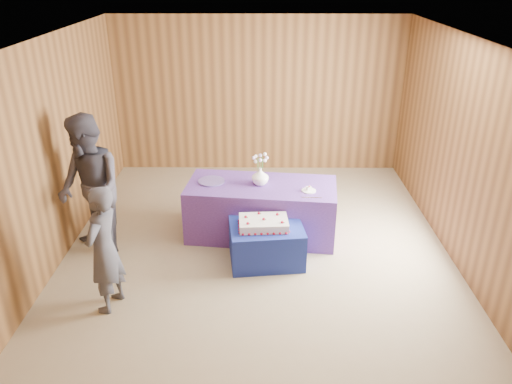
{
  "coord_description": "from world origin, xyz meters",
  "views": [
    {
      "loc": [
        0.02,
        -5.56,
        3.49
      ],
      "look_at": [
        -0.02,
        0.1,
        0.85
      ],
      "focal_mm": 35.0,
      "sensor_mm": 36.0,
      "label": 1
    }
  ],
  "objects_px": {
    "vase": "(260,176)",
    "guest_left": "(104,250)",
    "cake_table": "(266,243)",
    "sheet_cake": "(264,223)",
    "serving_table": "(261,210)",
    "guest_right": "(90,189)"
  },
  "relations": [
    {
      "from": "sheet_cake",
      "to": "guest_left",
      "type": "distance_m",
      "value": 1.92
    },
    {
      "from": "cake_table",
      "to": "sheet_cake",
      "type": "bearing_deg",
      "value": -152.52
    },
    {
      "from": "vase",
      "to": "guest_left",
      "type": "bearing_deg",
      "value": -135.08
    },
    {
      "from": "cake_table",
      "to": "guest_left",
      "type": "xyz_separation_m",
      "value": [
        -1.73,
        -0.93,
        0.47
      ]
    },
    {
      "from": "serving_table",
      "to": "vase",
      "type": "distance_m",
      "value": 0.49
    },
    {
      "from": "cake_table",
      "to": "sheet_cake",
      "type": "height_order",
      "value": "sheet_cake"
    },
    {
      "from": "cake_table",
      "to": "sheet_cake",
      "type": "xyz_separation_m",
      "value": [
        -0.04,
        -0.02,
        0.3
      ]
    },
    {
      "from": "serving_table",
      "to": "sheet_cake",
      "type": "height_order",
      "value": "serving_table"
    },
    {
      "from": "sheet_cake",
      "to": "guest_left",
      "type": "height_order",
      "value": "guest_left"
    },
    {
      "from": "guest_left",
      "to": "guest_right",
      "type": "height_order",
      "value": "guest_right"
    },
    {
      "from": "serving_table",
      "to": "guest_left",
      "type": "distance_m",
      "value": 2.35
    },
    {
      "from": "guest_right",
      "to": "guest_left",
      "type": "bearing_deg",
      "value": -18.37
    },
    {
      "from": "vase",
      "to": "guest_right",
      "type": "xyz_separation_m",
      "value": [
        -2.1,
        -0.55,
        0.06
      ]
    },
    {
      "from": "serving_table",
      "to": "vase",
      "type": "bearing_deg",
      "value": 147.54
    },
    {
      "from": "cake_table",
      "to": "guest_left",
      "type": "height_order",
      "value": "guest_left"
    },
    {
      "from": "serving_table",
      "to": "cake_table",
      "type": "bearing_deg",
      "value": -78.45
    },
    {
      "from": "vase",
      "to": "guest_left",
      "type": "distance_m",
      "value": 2.33
    },
    {
      "from": "cake_table",
      "to": "serving_table",
      "type": "relative_size",
      "value": 0.45
    },
    {
      "from": "cake_table",
      "to": "vase",
      "type": "height_order",
      "value": "vase"
    },
    {
      "from": "vase",
      "to": "guest_left",
      "type": "relative_size",
      "value": 0.16
    },
    {
      "from": "serving_table",
      "to": "sheet_cake",
      "type": "distance_m",
      "value": 0.74
    },
    {
      "from": "serving_table",
      "to": "guest_left",
      "type": "bearing_deg",
      "value": -129.14
    }
  ]
}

